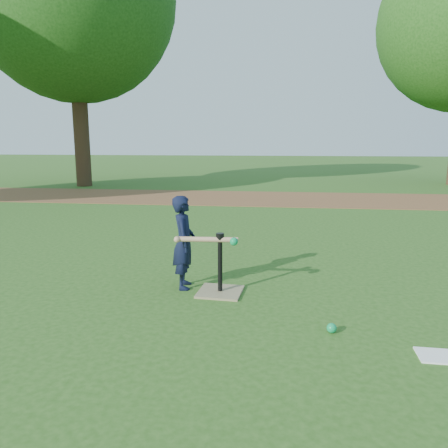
# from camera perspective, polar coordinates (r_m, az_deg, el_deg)

# --- Properties ---
(ground) EXTENTS (80.00, 80.00, 0.00)m
(ground) POSITION_cam_1_polar(r_m,az_deg,el_deg) (4.27, -0.89, -9.85)
(ground) COLOR #285116
(ground) RESTS_ON ground
(dirt_strip) EXTENTS (24.00, 3.00, 0.01)m
(dirt_strip) POSITION_cam_1_polar(r_m,az_deg,el_deg) (11.57, 4.54, 3.37)
(dirt_strip) COLOR brown
(dirt_strip) RESTS_ON ground
(child) EXTENTS (0.29, 0.39, 0.96)m
(child) POSITION_cam_1_polar(r_m,az_deg,el_deg) (4.50, -5.27, -2.39)
(child) COLOR black
(child) RESTS_ON ground
(wiffle_ball_ground) EXTENTS (0.08, 0.08, 0.08)m
(wiffle_ball_ground) POSITION_cam_1_polar(r_m,az_deg,el_deg) (3.68, 13.88, -13.06)
(wiffle_ball_ground) COLOR #0D9551
(wiffle_ball_ground) RESTS_ON ground
(clipboard) EXTENTS (0.31, 0.24, 0.01)m
(clipboard) POSITION_cam_1_polar(r_m,az_deg,el_deg) (3.58, 26.32, -15.21)
(clipboard) COLOR white
(clipboard) RESTS_ON ground
(batting_tee) EXTENTS (0.46, 0.46, 0.61)m
(batting_tee) POSITION_cam_1_polar(r_m,az_deg,el_deg) (4.42, -0.51, -7.63)
(batting_tee) COLOR #90825B
(batting_tee) RESTS_ON ground
(swing_action) EXTENTS (0.64, 0.13, 0.08)m
(swing_action) POSITION_cam_1_polar(r_m,az_deg,el_deg) (4.28, -1.86, -2.09)
(swing_action) COLOR tan
(swing_action) RESTS_ON ground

